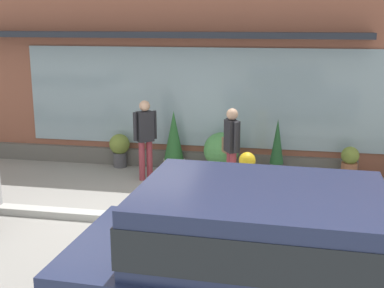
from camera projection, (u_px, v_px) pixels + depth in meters
ground_plane at (122, 217)px, 8.31m from camera, size 60.00×60.00×0.00m
curb_strip at (118, 218)px, 8.11m from camera, size 14.00×0.24×0.12m
storefront at (168, 42)px, 10.73m from camera, size 14.00×0.81×5.42m
fire_hydrant at (247, 179)px, 8.69m from camera, size 0.43×0.40×0.95m
pedestrian_with_handbag at (231, 145)px, 9.31m from camera, size 0.39×0.59×1.57m
pedestrian_passerby at (145, 134)px, 10.03m from camera, size 0.40×0.35×1.59m
parked_car_navy at (272, 264)px, 4.74m from camera, size 4.07×2.09×1.63m
potted_plant_window_left at (174, 142)px, 10.67m from camera, size 0.45×0.45×1.28m
potted_plant_near_hydrant at (120, 148)px, 11.03m from camera, size 0.44×0.44×0.72m
potted_plant_doorstep at (277, 151)px, 10.16m from camera, size 0.30×0.30×1.22m
potted_plant_low_front at (221, 153)px, 10.37m from camera, size 0.72×0.72×0.90m
potted_plant_window_right at (350, 164)px, 10.00m from camera, size 0.34×0.34×0.71m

